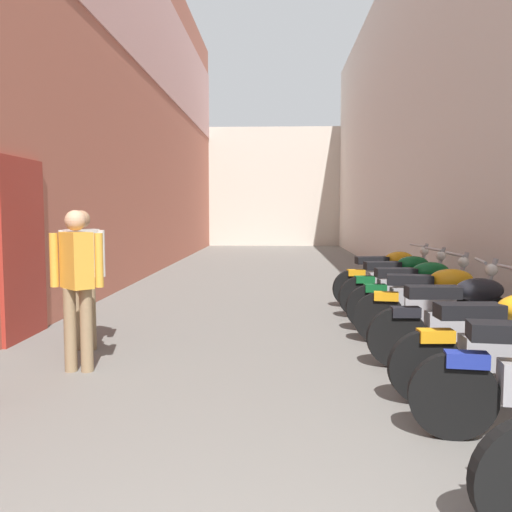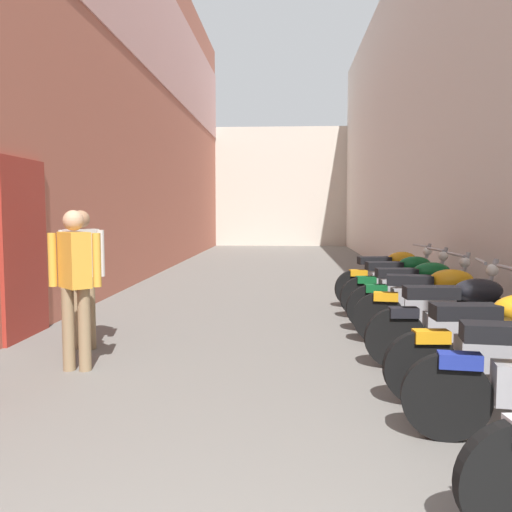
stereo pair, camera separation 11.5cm
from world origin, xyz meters
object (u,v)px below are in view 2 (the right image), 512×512
(pedestrian_further_down, at_px, (82,269))
(motorcycle_sixth, at_px, (418,293))
(motorcycle_fifth, at_px, (435,303))
(motorcycle_seventh, at_px, (403,283))
(motorcycle_fourth, at_px, (460,319))
(motorcycle_third, at_px, (500,344))
(motorcycle_eighth, at_px, (391,276))
(pedestrian_mid_alley, at_px, (75,278))

(pedestrian_further_down, bearing_deg, motorcycle_sixth, 16.06)
(motorcycle_fifth, relative_size, pedestrian_further_down, 1.17)
(pedestrian_further_down, bearing_deg, motorcycle_seventh, 27.39)
(motorcycle_sixth, distance_m, pedestrian_further_down, 4.20)
(motorcycle_sixth, xyz_separation_m, pedestrian_further_down, (-4.01, -1.16, 0.42))
(motorcycle_fourth, distance_m, motorcycle_sixth, 1.69)
(motorcycle_fifth, bearing_deg, motorcycle_third, -90.00)
(motorcycle_eighth, height_order, pedestrian_mid_alley, pedestrian_mid_alley)
(motorcycle_seventh, xyz_separation_m, pedestrian_further_down, (-4.01, -2.08, 0.42))
(motorcycle_sixth, relative_size, motorcycle_seventh, 1.00)
(motorcycle_fourth, bearing_deg, motorcycle_fifth, 90.01)
(motorcycle_fourth, bearing_deg, motorcycle_third, -90.00)
(motorcycle_third, relative_size, motorcycle_eighth, 1.00)
(motorcycle_seventh, bearing_deg, motorcycle_eighth, 90.00)
(motorcycle_third, height_order, motorcycle_fourth, same)
(pedestrian_further_down, bearing_deg, motorcycle_third, -21.17)
(motorcycle_third, height_order, motorcycle_seventh, same)
(motorcycle_third, xyz_separation_m, pedestrian_mid_alley, (-3.76, 0.73, 0.42))
(motorcycle_sixth, bearing_deg, motorcycle_eighth, 90.00)
(motorcycle_fourth, height_order, motorcycle_eighth, same)
(motorcycle_fourth, relative_size, motorcycle_seventh, 1.00)
(motorcycle_fourth, xyz_separation_m, motorcycle_seventh, (-0.00, 2.62, 0.00))
(motorcycle_fourth, bearing_deg, motorcycle_seventh, 90.00)
(motorcycle_fourth, height_order, motorcycle_fifth, same)
(motorcycle_third, distance_m, motorcycle_eighth, 4.53)
(motorcycle_third, bearing_deg, motorcycle_fourth, 90.00)
(motorcycle_seventh, height_order, pedestrian_mid_alley, pedestrian_mid_alley)
(pedestrian_mid_alley, bearing_deg, motorcycle_fourth, 4.40)
(motorcycle_fifth, height_order, pedestrian_further_down, pedestrian_further_down)
(motorcycle_third, distance_m, motorcycle_fifth, 1.90)
(motorcycle_fifth, relative_size, motorcycle_eighth, 1.00)
(motorcycle_fourth, distance_m, motorcycle_seventh, 2.62)
(motorcycle_seventh, distance_m, pedestrian_further_down, 4.54)
(pedestrian_mid_alley, distance_m, pedestrian_further_down, 0.86)
(motorcycle_fourth, distance_m, pedestrian_mid_alley, 3.80)
(pedestrian_further_down, bearing_deg, motorcycle_fifth, 4.93)
(motorcycle_sixth, bearing_deg, pedestrian_mid_alley, -152.21)
(motorcycle_sixth, relative_size, motorcycle_eighth, 1.00)
(motorcycle_third, relative_size, pedestrian_mid_alley, 1.18)
(motorcycle_fourth, relative_size, motorcycle_eighth, 1.00)
(motorcycle_fifth, xyz_separation_m, pedestrian_mid_alley, (-3.76, -1.17, 0.42))
(motorcycle_third, xyz_separation_m, motorcycle_sixth, (-0.00, 2.71, 0.00))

